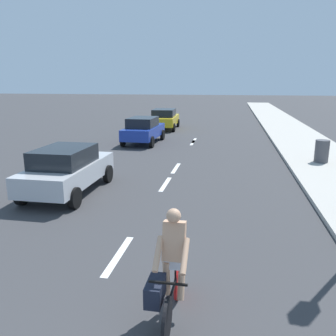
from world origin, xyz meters
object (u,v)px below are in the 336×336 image
(cyclist, at_px, (170,271))
(parked_car_blue, at_px, (143,129))
(trash_bin_far, at_px, (322,151))
(parked_car_silver, at_px, (67,169))
(parked_car_yellow, at_px, (164,118))

(cyclist, xyz_separation_m, parked_car_blue, (-4.37, 15.46, 0.01))
(cyclist, height_order, trash_bin_far, cyclist)
(cyclist, xyz_separation_m, parked_car_silver, (-4.45, 5.63, 0.01))
(parked_car_blue, height_order, parked_car_yellow, same)
(cyclist, distance_m, trash_bin_far, 12.35)
(cyclist, bearing_deg, parked_car_silver, -51.59)
(parked_car_blue, xyz_separation_m, parked_car_yellow, (0.02, 6.53, 0.00))
(trash_bin_far, bearing_deg, parked_car_blue, 155.99)
(parked_car_silver, height_order, parked_car_yellow, same)
(parked_car_blue, distance_m, parked_car_yellow, 6.53)
(parked_car_blue, bearing_deg, cyclist, -72.74)
(parked_car_blue, relative_size, parked_car_yellow, 0.92)
(cyclist, bearing_deg, parked_car_yellow, -78.75)
(parked_car_silver, distance_m, parked_car_blue, 9.83)
(cyclist, xyz_separation_m, parked_car_yellow, (-4.34, 21.99, 0.01))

